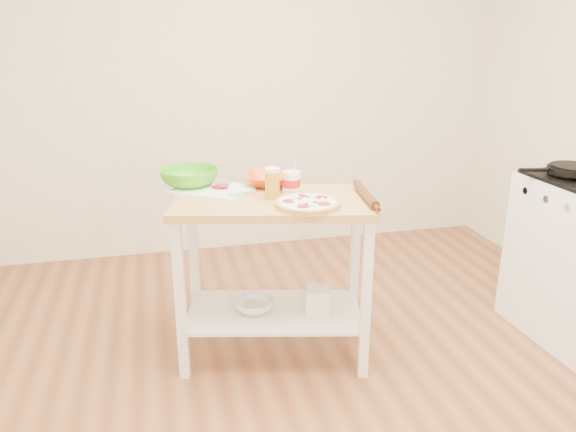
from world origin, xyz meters
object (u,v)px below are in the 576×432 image
at_px(green_bowl, 189,178).
at_px(shelf_bin, 318,299).
at_px(skillet, 572,170).
at_px(yogurt_tub, 291,182).
at_px(knife, 202,181).
at_px(beer_pint, 272,183).
at_px(cutting_board, 213,189).
at_px(shelf_glass_bowl, 254,305).
at_px(pizza, 308,203).
at_px(prep_island, 274,246).
at_px(spatula, 241,193).
at_px(orange_bowl, 269,180).
at_px(rolling_pin, 366,195).

distance_m(green_bowl, shelf_bin, 0.97).
xyz_separation_m(skillet, yogurt_tub, (-1.58, 0.17, -0.02)).
distance_m(knife, beer_pint, 0.49).
xyz_separation_m(cutting_board, yogurt_tub, (0.40, -0.15, 0.05)).
relative_size(knife, shelf_glass_bowl, 1.15).
xyz_separation_m(pizza, green_bowl, (-0.53, 0.50, 0.03)).
distance_m(skillet, yogurt_tub, 1.59).
height_order(prep_island, skillet, skillet).
bearing_deg(shelf_glass_bowl, spatula, 125.21).
xyz_separation_m(cutting_board, spatula, (0.13, -0.15, 0.01)).
xyz_separation_m(pizza, shelf_glass_bowl, (-0.24, 0.19, -0.62)).
xyz_separation_m(cutting_board, shelf_bin, (0.51, -0.28, -0.58)).
height_order(cutting_board, shelf_glass_bowl, cutting_board).
xyz_separation_m(knife, yogurt_tub, (0.44, -0.30, 0.04)).
distance_m(spatula, yogurt_tub, 0.27).
relative_size(orange_bowl, yogurt_tub, 1.29).
bearing_deg(orange_bowl, pizza, -76.08).
distance_m(spatula, shelf_bin, 0.72).
bearing_deg(pizza, green_bowl, 136.58).
distance_m(skillet, green_bowl, 2.13).
bearing_deg(beer_pint, pizza, -52.76).
bearing_deg(spatula, skillet, -16.42).
distance_m(cutting_board, knife, 0.15).
relative_size(yogurt_tub, shelf_glass_bowl, 0.95).
xyz_separation_m(cutting_board, green_bowl, (-0.12, 0.10, 0.04)).
xyz_separation_m(beer_pint, yogurt_tub, (0.12, 0.07, -0.02)).
distance_m(green_bowl, rolling_pin, 0.97).
xyz_separation_m(orange_bowl, shelf_glass_bowl, (-0.14, -0.23, -0.64)).
height_order(skillet, cutting_board, skillet).
relative_size(prep_island, skillet, 2.55).
distance_m(prep_island, beer_pint, 0.34).
bearing_deg(rolling_pin, knife, 147.76).
height_order(prep_island, green_bowl, green_bowl).
relative_size(yogurt_tub, shelf_bin, 1.61).
distance_m(prep_island, skillet, 1.73).
bearing_deg(orange_bowl, rolling_pin, -41.10).
bearing_deg(shelf_bin, prep_island, 167.06).
distance_m(beer_pint, shelf_bin, 0.70).
height_order(spatula, rolling_pin, rolling_pin).
relative_size(spatula, rolling_pin, 0.37).
distance_m(pizza, shelf_bin, 0.61).
relative_size(knife, green_bowl, 0.79).
bearing_deg(rolling_pin, pizza, -171.38).
bearing_deg(pizza, prep_island, 128.19).
xyz_separation_m(knife, rolling_pin, (0.78, -0.49, 0.01)).
relative_size(skillet, cutting_board, 0.88).
bearing_deg(pizza, cutting_board, 136.22).
relative_size(prep_island, spatula, 7.59).
distance_m(spatula, shelf_glass_bowl, 0.63).
height_order(knife, orange_bowl, orange_bowl).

